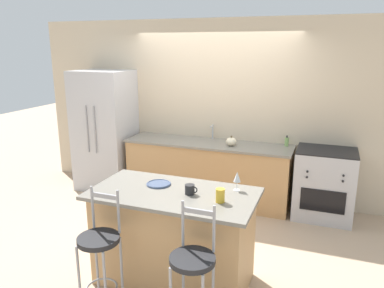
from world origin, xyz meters
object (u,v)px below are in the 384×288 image
Objects in this scene: oven_range at (324,184)px; refrigerator at (105,130)px; dinner_plate at (159,184)px; bar_stool_near at (100,250)px; bar_stool_far at (193,271)px; tumbler_cup at (220,195)px; wine_glass at (237,177)px; coffee_mug at (190,189)px; soap_bottle at (287,142)px; pumpkin_decoration at (231,142)px.

refrigerator is at bearing -179.23° from oven_range.
refrigerator is 7.82× the size of dinner_plate.
bar_stool_near is 0.87m from bar_stool_far.
tumbler_cup is at bearing -39.11° from refrigerator.
bar_stool_near is 5.95× the size of wine_glass.
refrigerator reaches higher than wine_glass.
coffee_mug is at bearing -41.77° from refrigerator.
coffee_mug is at bearing -147.66° from wine_glass.
bar_stool_near is at bearing -113.10° from soap_bottle.
tumbler_cup is (-0.07, -0.33, -0.07)m from wine_glass.
refrigerator is 15.60× the size of coffee_mug.
bar_stool_far reaches higher than soap_bottle.
bar_stool_far is 2.68m from pumpkin_decoration.
wine_glass reaches higher than tumbler_cup.
tumbler_cup is (0.92, 0.55, 0.43)m from bar_stool_near.
wine_glass is at bearing -96.67° from soap_bottle.
dinner_plate is at bearing 73.56° from bar_stool_near.
refrigerator is 3.12m from bar_stool_near.
wine_glass is at bearing -73.56° from pumpkin_decoration.
refrigerator reaches higher than coffee_mug.
bar_stool_near is 7.27× the size of pumpkin_decoration.
pumpkin_decoration is at bearing 106.44° from wine_glass.
oven_range is at bearing 67.96° from tumbler_cup.
soap_bottle is at bearing 83.33° from wine_glass.
soap_bottle reaches higher than coffee_mug.
bar_stool_near is at bearing -58.08° from refrigerator.
coffee_mug is (0.60, 0.63, 0.42)m from bar_stool_near.
wine_glass reaches higher than bar_stool_far.
refrigerator is 2.12m from pumpkin_decoration.
coffee_mug is at bearing 112.67° from bar_stool_far.
soap_bottle is (0.23, 2.00, -0.11)m from wine_glass.
wine_glass is 1.81m from pumpkin_decoration.
wine_glass is at bearing 82.04° from bar_stool_far.
refrigerator is at bearing -175.05° from soap_bottle.
soap_bottle is at bearing 160.02° from oven_range.
wine_glass reaches higher than oven_range.
soap_bottle is (0.36, 2.89, 0.39)m from bar_stool_far.
refrigerator reaches higher than pumpkin_decoration.
refrigerator is 2.65m from dinner_plate.
dinner_plate is 1.95× the size of tumbler_cup.
tumbler_cup reaches higher than oven_range.
wine_glass is at bearing 41.40° from bar_stool_near.
tumbler_cup is 0.83× the size of soap_bottle.
tumbler_cup is 2.35m from soap_bottle.
oven_range is 6.27× the size of pumpkin_decoration.
pumpkin_decoration is at bearing 82.06° from dinner_plate.
pumpkin_decoration is at bearing -160.43° from soap_bottle.
pumpkin_decoration is (2.12, -0.02, 0.01)m from refrigerator.
tumbler_cup is (0.05, 0.56, 0.43)m from bar_stool_far.
oven_range is at bearing 2.78° from pumpkin_decoration.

